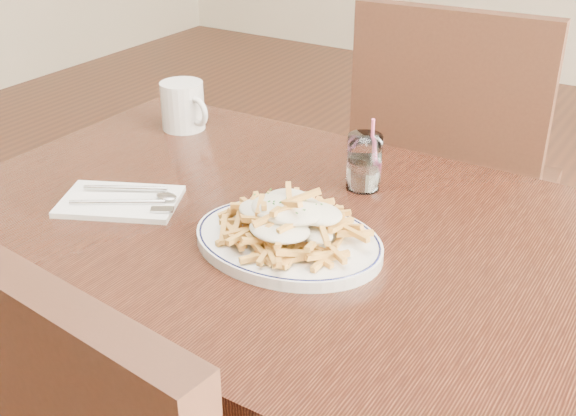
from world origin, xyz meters
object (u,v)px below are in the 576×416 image
Objects in this scene: fries_plate at (288,241)px; coffee_mug at (184,106)px; loaded_fries at (288,215)px; table at (279,259)px; chair_far at (452,172)px; water_glass at (364,165)px.

coffee_mug is at bearing 146.06° from fries_plate.
loaded_fries reaches higher than fries_plate.
table is 0.16m from loaded_fries.
chair_far is 4.24× the size of loaded_fries.
fries_plate is at bearing -90.57° from water_glass.
loaded_fries is 1.77× the size of coffee_mug.
loaded_fries is at bearing -47.92° from table.
loaded_fries is (0.01, -0.80, 0.24)m from chair_far.
coffee_mug is at bearing 148.72° from table.
water_glass reaches higher than loaded_fries.
chair_far is 7.53× the size of coffee_mug.
table is at bearing -108.71° from water_glass.
coffee_mug is at bearing 172.92° from water_glass.
fries_plate is at bearing -90.00° from loaded_fries.
fries_plate is at bearing -47.92° from table.
fries_plate is 0.26m from water_glass.
table is at bearing -31.28° from coffee_mug.
coffee_mug reaches higher than fries_plate.
fries_plate reaches higher than table.
table is at bearing 132.08° from loaded_fries.
chair_far is at bearing 90.77° from fries_plate.
chair_far is at bearing 90.77° from loaded_fries.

